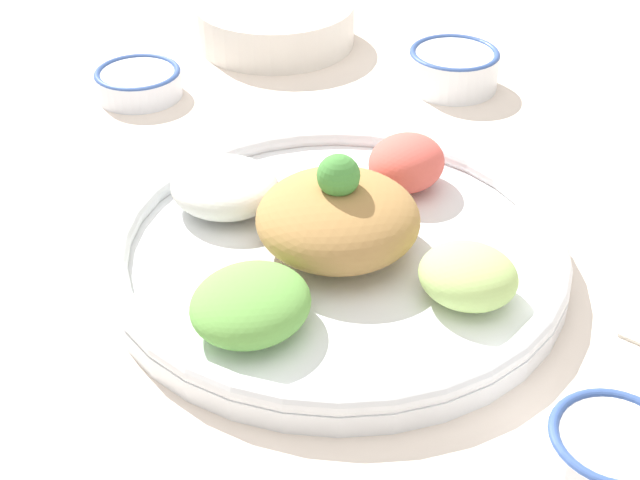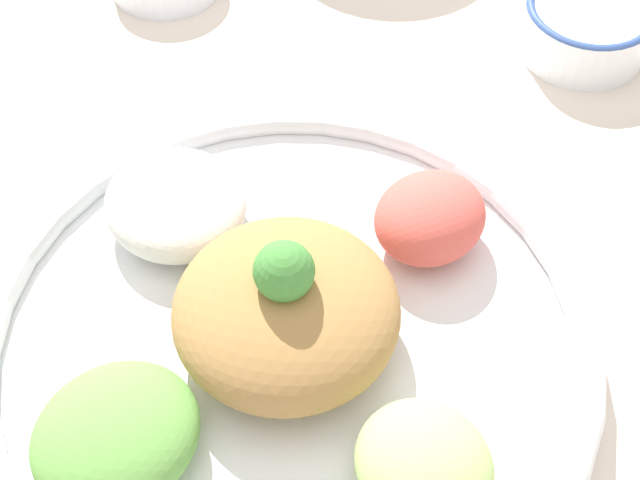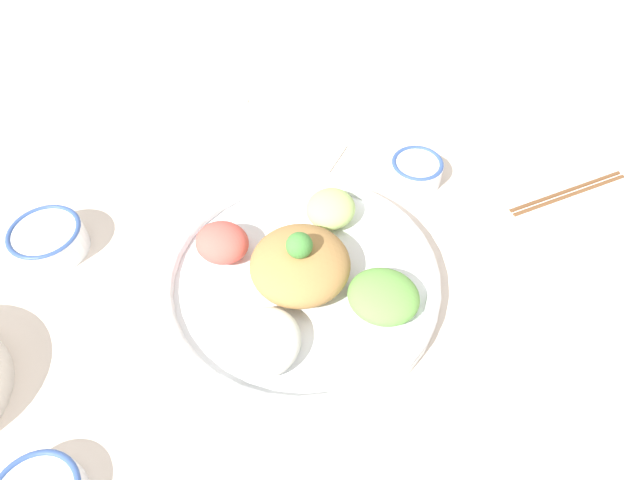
{
  "view_description": "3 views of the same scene",
  "coord_description": "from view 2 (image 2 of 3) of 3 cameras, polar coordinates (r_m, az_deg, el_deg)",
  "views": [
    {
      "loc": [
        0.42,
        -0.45,
        0.49
      ],
      "look_at": [
        0.0,
        -0.04,
        0.07
      ],
      "focal_mm": 50.0,
      "sensor_mm": 36.0,
      "label": 1
    },
    {
      "loc": [
        0.25,
        -0.11,
        0.52
      ],
      "look_at": [
        -0.05,
        0.04,
        0.08
      ],
      "focal_mm": 50.0,
      "sensor_mm": 36.0,
      "label": 2
    },
    {
      "loc": [
        -0.38,
        -0.27,
        0.66
      ],
      "look_at": [
        0.02,
        0.0,
        0.07
      ],
      "focal_mm": 30.0,
      "sensor_mm": 36.0,
      "label": 3
    }
  ],
  "objects": [
    {
      "name": "sauce_bowl_red",
      "position": [
        0.82,
        16.68,
        13.0
      ],
      "size": [
        0.11,
        0.11,
        0.05
      ],
      "color": "white",
      "rests_on": "ground_plane"
    },
    {
      "name": "salad_platter",
      "position": [
        0.58,
        -2.33,
        -5.91
      ],
      "size": [
        0.41,
        0.41,
        0.11
      ],
      "color": "white",
      "rests_on": "ground_plane"
    },
    {
      "name": "ground_plane",
      "position": [
        0.59,
        -1.59,
        -9.48
      ],
      "size": [
        2.4,
        2.4,
        0.0
      ],
      "primitive_type": "plane",
      "color": "silver"
    }
  ]
}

